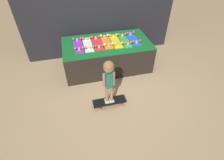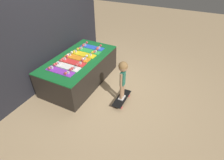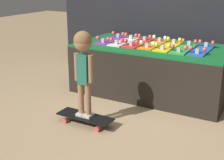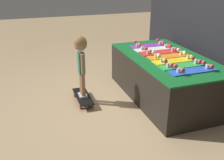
% 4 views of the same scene
% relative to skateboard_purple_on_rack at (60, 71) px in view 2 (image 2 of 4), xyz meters
% --- Properties ---
extents(ground_plane, '(16.00, 16.00, 0.00)m').
position_rel_skateboard_purple_on_rack_xyz_m(ground_plane, '(0.62, -0.72, -0.65)').
color(ground_plane, tan).
extents(back_wall, '(3.65, 0.10, 2.62)m').
position_rel_skateboard_purple_on_rack_xyz_m(back_wall, '(0.62, 0.67, 0.66)').
color(back_wall, black).
rests_on(back_wall, ground_plane).
extents(display_rack, '(1.92, 1.03, 0.63)m').
position_rel_skateboard_purple_on_rack_xyz_m(display_rack, '(0.62, -0.01, -0.33)').
color(display_rack, black).
rests_on(display_rack, ground_plane).
extents(skateboard_purple_on_rack, '(0.18, 0.63, 0.09)m').
position_rel_skateboard_purple_on_rack_xyz_m(skateboard_purple_on_rack, '(0.00, 0.00, 0.00)').
color(skateboard_purple_on_rack, purple).
rests_on(skateboard_purple_on_rack, display_rack).
extents(skateboard_white_on_rack, '(0.18, 0.63, 0.09)m').
position_rel_skateboard_purple_on_rack_xyz_m(skateboard_white_on_rack, '(0.21, -0.01, 0.00)').
color(skateboard_white_on_rack, white).
rests_on(skateboard_white_on_rack, display_rack).
extents(skateboard_red_on_rack, '(0.18, 0.63, 0.09)m').
position_rel_skateboard_purple_on_rack_xyz_m(skateboard_red_on_rack, '(0.41, -0.01, 0.00)').
color(skateboard_red_on_rack, red).
rests_on(skateboard_red_on_rack, display_rack).
extents(skateboard_orange_on_rack, '(0.18, 0.63, 0.09)m').
position_rel_skateboard_purple_on_rack_xyz_m(skateboard_orange_on_rack, '(0.62, 0.01, 0.00)').
color(skateboard_orange_on_rack, orange).
rests_on(skateboard_orange_on_rack, display_rack).
extents(skateboard_yellow_on_rack, '(0.18, 0.63, 0.09)m').
position_rel_skateboard_purple_on_rack_xyz_m(skateboard_yellow_on_rack, '(0.82, -0.01, 0.00)').
color(skateboard_yellow_on_rack, yellow).
rests_on(skateboard_yellow_on_rack, display_rack).
extents(skateboard_green_on_rack, '(0.18, 0.63, 0.09)m').
position_rel_skateboard_purple_on_rack_xyz_m(skateboard_green_on_rack, '(1.03, -0.03, 0.00)').
color(skateboard_green_on_rack, green).
rests_on(skateboard_green_on_rack, display_rack).
extents(skateboard_blue_on_rack, '(0.18, 0.63, 0.09)m').
position_rel_skateboard_purple_on_rack_xyz_m(skateboard_blue_on_rack, '(1.23, -0.00, 0.00)').
color(skateboard_blue_on_rack, blue).
rests_on(skateboard_blue_on_rack, display_rack).
extents(skateboard_on_floor, '(0.61, 0.20, 0.09)m').
position_rel_skateboard_purple_on_rack_xyz_m(skateboard_on_floor, '(0.38, -1.22, -0.58)').
color(skateboard_on_floor, black).
rests_on(skateboard_on_floor, ground_plane).
extents(child, '(0.21, 0.18, 0.88)m').
position_rel_skateboard_purple_on_rack_xyz_m(child, '(0.38, -1.22, 0.06)').
color(child, silver).
rests_on(child, skateboard_on_floor).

